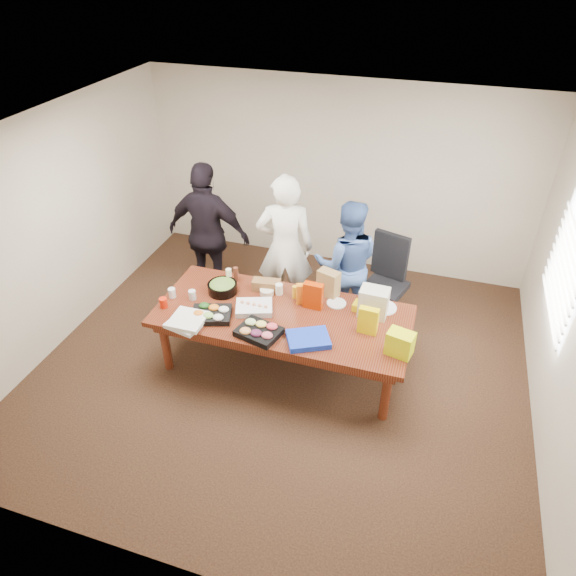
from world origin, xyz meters
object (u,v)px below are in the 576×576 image
(person_right, at_px, (347,264))
(sheet_cake, at_px, (254,308))
(person_center, at_px, (285,248))
(salad_bowl, at_px, (223,288))
(conference_table, at_px, (283,340))
(office_chair, at_px, (385,284))

(person_right, distance_m, sheet_cake, 1.37)
(person_center, relative_size, salad_bowl, 5.67)
(conference_table, relative_size, person_right, 1.67)
(conference_table, bearing_deg, salad_bowl, 166.56)
(person_center, bearing_deg, person_right, 171.09)
(conference_table, height_order, salad_bowl, salad_bowl)
(person_right, xyz_separation_m, salad_bowl, (-1.27, -0.89, -0.03))
(person_center, distance_m, sheet_cake, 1.04)
(office_chair, relative_size, salad_bowl, 3.23)
(conference_table, relative_size, office_chair, 2.53)
(conference_table, bearing_deg, person_center, 106.12)
(conference_table, bearing_deg, office_chair, 51.31)
(person_right, relative_size, sheet_cake, 4.21)
(conference_table, height_order, person_center, person_center)
(sheet_cake, bearing_deg, person_center, 68.83)
(person_right, height_order, salad_bowl, person_right)
(person_center, distance_m, salad_bowl, 0.96)
(person_center, xyz_separation_m, sheet_cake, (-0.03, -1.02, -0.19))
(sheet_cake, bearing_deg, salad_bowl, 135.57)
(office_chair, bearing_deg, salad_bowl, -132.50)
(office_chair, relative_size, sheet_cake, 2.79)
(office_chair, distance_m, salad_bowl, 2.05)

